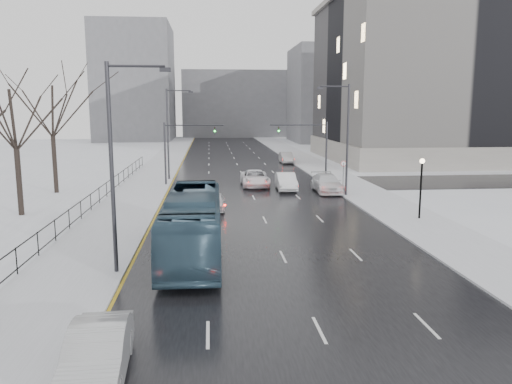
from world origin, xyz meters
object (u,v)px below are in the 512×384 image
object	(u,v)px
sedan_right_far	(327,183)
lamppost_r_mid	(421,180)
streetlight_l_near	(116,158)
mast_signal_right	(316,145)
sedan_right_cross	(255,178)
tree_park_d	(22,216)
tree_park_e	(57,194)
no_uturn_sign	(343,166)
bus	(193,224)
streetlight_r_mid	(345,134)
sedan_left_near	(97,354)
sedan_center_near	(215,202)
mast_signal_left	(176,146)
sedan_right_near	(286,182)
sedan_right_distant	(286,158)
streetlight_l_far	(170,129)

from	to	relation	value
sedan_right_far	lamppost_r_mid	bearing A→B (deg)	-72.36
streetlight_l_near	mast_signal_right	bearing A→B (deg)	61.04
sedan_right_cross	tree_park_d	bearing A→B (deg)	-145.87
tree_park_e	no_uturn_sign	distance (m)	27.50
tree_park_e	bus	size ratio (longest dim) A/B	1.09
tree_park_d	streetlight_r_mid	bearing A→B (deg)	13.01
streetlight_r_mid	sedan_left_near	distance (m)	33.74
mast_signal_right	no_uturn_sign	bearing A→B (deg)	-64.89
bus	sedan_center_near	bearing A→B (deg)	84.58
streetlight_r_mid	bus	bearing A→B (deg)	-126.94
tree_park_d	mast_signal_left	xyz separation A→B (m)	(10.47, 14.00, 4.11)
tree_park_d	sedan_right_cross	size ratio (longest dim) A/B	2.11
tree_park_d	bus	bearing A→B (deg)	-40.87
streetlight_l_near	sedan_left_near	size ratio (longest dim) A/B	2.08
mast_signal_right	sedan_right_near	bearing A→B (deg)	-132.98
sedan_left_near	sedan_right_far	xyz separation A→B (m)	(14.40, 32.04, 0.06)
sedan_center_near	sedan_right_distant	distance (m)	34.72
no_uturn_sign	sedan_center_near	xyz separation A→B (m)	(-12.70, -9.16, -1.59)
mast_signal_left	bus	xyz separation A→B (m)	(2.53, -25.25, -2.34)
streetlight_l_near	sedan_right_far	distance (m)	27.56
tree_park_d	streetlight_l_far	bearing A→B (deg)	61.85
sedan_right_distant	sedan_right_cross	bearing A→B (deg)	-107.07
sedan_center_near	streetlight_r_mid	bearing A→B (deg)	26.26
streetlight_l_near	sedan_right_cross	bearing A→B (deg)	71.51
sedan_right_far	sedan_right_distant	distance (m)	25.48
sedan_center_near	sedan_right_far	bearing A→B (deg)	37.58
sedan_right_cross	sedan_right_near	bearing A→B (deg)	-43.95
tree_park_e	sedan_right_far	size ratio (longest dim) A/B	2.31
tree_park_d	mast_signal_left	distance (m)	17.96
streetlight_l_far	sedan_center_near	size ratio (longest dim) A/B	2.52
streetlight_l_near	sedan_center_near	size ratio (longest dim) A/B	2.52
mast_signal_left	no_uturn_sign	bearing A→B (deg)	-13.60
sedan_left_near	sedan_right_far	distance (m)	35.13
tree_park_d	mast_signal_left	world-z (taller)	mast_signal_left
streetlight_r_mid	lamppost_r_mid	distance (m)	10.73
sedan_right_near	sedan_right_cross	distance (m)	3.86
mast_signal_right	sedan_right_far	world-z (taller)	mast_signal_right
mast_signal_left	bus	world-z (taller)	mast_signal_left
sedan_center_near	streetlight_l_near	bearing A→B (deg)	-105.07
streetlight_r_mid	bus	xyz separation A→B (m)	(-12.97, -17.25, -3.85)
mast_signal_right	streetlight_l_far	bearing A→B (deg)	165.52
streetlight_l_far	sedan_center_near	bearing A→B (deg)	-74.79
sedan_left_near	bus	bearing A→B (deg)	75.88
sedan_center_near	sedan_right_distant	bearing A→B (deg)	74.44
tree_park_e	mast_signal_left	distance (m)	12.29
bus	streetlight_r_mid	bearing A→B (deg)	53.79
sedan_left_near	sedan_right_near	xyz separation A→B (m)	(10.70, 33.55, 0.05)
tree_park_e	mast_signal_right	bearing A→B (deg)	8.90
streetlight_l_near	lamppost_r_mid	xyz separation A→B (m)	(19.17, 10.00, -2.67)
no_uturn_sign	sedan_left_near	distance (m)	37.47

